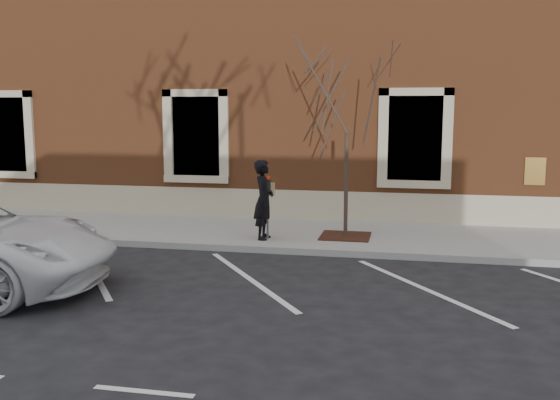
# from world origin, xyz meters

# --- Properties ---
(ground) EXTENTS (120.00, 120.00, 0.00)m
(ground) POSITION_xyz_m (0.00, 0.00, 0.00)
(ground) COLOR #28282B
(ground) RESTS_ON ground
(sidewalk_near) EXTENTS (40.00, 3.50, 0.15)m
(sidewalk_near) POSITION_xyz_m (0.00, 1.75, 0.07)
(sidewalk_near) COLOR #ABAAA1
(sidewalk_near) RESTS_ON ground
(curb_near) EXTENTS (40.00, 0.12, 0.15)m
(curb_near) POSITION_xyz_m (0.00, -0.05, 0.07)
(curb_near) COLOR #9E9E99
(curb_near) RESTS_ON ground
(parking_stripes) EXTENTS (28.00, 4.40, 0.01)m
(parking_stripes) POSITION_xyz_m (0.00, -2.20, 0.00)
(parking_stripes) COLOR silver
(parking_stripes) RESTS_ON ground
(building_civic) EXTENTS (40.00, 8.62, 8.00)m
(building_civic) POSITION_xyz_m (0.00, 7.74, 4.00)
(building_civic) COLOR brown
(building_civic) RESTS_ON ground
(man) EXTENTS (0.45, 0.68, 1.85)m
(man) POSITION_xyz_m (-0.42, 0.74, 1.08)
(man) COLOR black
(man) RESTS_ON sidewalk_near
(parking_meter) EXTENTS (0.13, 0.10, 1.48)m
(parking_meter) POSITION_xyz_m (-0.32, 0.73, 1.18)
(parking_meter) COLOR #595B60
(parking_meter) RESTS_ON sidewalk_near
(tree_grate) EXTENTS (1.16, 1.16, 0.03)m
(tree_grate) POSITION_xyz_m (1.43, 1.36, 0.16)
(tree_grate) COLOR #3E1A13
(tree_grate) RESTS_ON sidewalk_near
(sapling) EXTENTS (2.73, 2.73, 4.55)m
(sapling) POSITION_xyz_m (1.43, 1.36, 3.33)
(sapling) COLOR #423328
(sapling) RESTS_ON sidewalk_near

